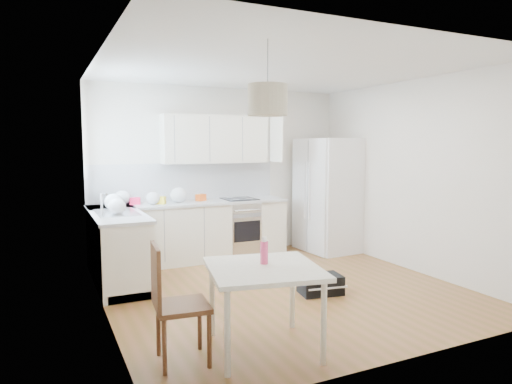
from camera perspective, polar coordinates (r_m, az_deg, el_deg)
floor at (r=5.83m, az=3.27°, el=-11.97°), size 4.20×4.20×0.00m
ceiling at (r=5.62m, az=3.44°, el=15.23°), size 4.20×4.20×0.00m
wall_back at (r=7.47m, az=-4.42°, el=2.55°), size 4.20×0.00×4.20m
wall_left at (r=4.92m, az=-18.66°, el=0.46°), size 0.00×4.20×4.20m
wall_right at (r=6.82m, az=19.02°, el=1.91°), size 0.00×4.20×4.20m
window_glassblock at (r=6.04m, az=-19.97°, el=5.19°), size 0.02×1.00×1.00m
cabinets_back at (r=7.11m, az=-8.03°, el=-5.07°), size 3.00×0.60×0.88m
cabinets_left at (r=6.27m, az=-16.94°, el=-6.76°), size 0.60×1.80×0.88m
counter_back at (r=7.03m, az=-8.08°, el=-1.39°), size 3.02×0.64×0.04m
counter_left at (r=6.19m, az=-17.07°, el=-2.60°), size 0.64×1.82×0.04m
backsplash_back at (r=7.28m, az=-8.81°, el=1.30°), size 3.00×0.01×0.58m
backsplash_left at (r=6.12m, az=-19.89°, el=0.13°), size 0.01×1.80×0.58m
upper_cabinets at (r=7.25m, az=-5.11°, el=6.59°), size 1.70×0.32×0.75m
range_oven at (r=7.38m, az=-2.07°, el=-4.61°), size 0.50×0.61×0.88m
sink at (r=6.14m, az=-17.01°, el=-2.53°), size 0.50×0.80×0.16m
refrigerator at (r=7.77m, az=9.10°, el=-0.37°), size 0.95×1.00×1.89m
dining_table at (r=4.02m, az=0.99°, el=-10.42°), size 1.11×1.11×0.74m
dining_chair at (r=3.89m, az=-9.17°, el=-13.56°), size 0.46×0.46×1.00m
drink_bottle at (r=4.06m, az=1.02°, el=-7.31°), size 0.08×0.08×0.24m
gym_bag at (r=5.66m, az=8.06°, el=-11.36°), size 0.54×0.40×0.23m
pendant_lamp at (r=4.05m, az=1.46°, el=11.42°), size 0.38×0.38×0.27m
grocery_bag_a at (r=6.88m, az=-16.39°, el=-0.70°), size 0.23×0.20×0.21m
grocery_bag_b at (r=6.81m, az=-12.75°, el=-0.76°), size 0.21×0.17×0.19m
grocery_bag_c at (r=6.96m, az=-9.63°, el=-0.37°), size 0.26×0.22×0.23m
grocery_bag_d at (r=6.36m, az=-17.34°, el=-1.20°), size 0.25×0.21×0.22m
grocery_bag_e at (r=5.99m, az=-16.99°, el=-1.72°), size 0.22×0.19×0.20m
snack_orange at (r=7.13m, az=-6.90°, el=-0.69°), size 0.18×0.16×0.11m
snack_yellow at (r=6.85m, az=-11.95°, el=-1.01°), size 0.19×0.18×0.11m
snack_red at (r=6.89m, az=-14.93°, el=-1.08°), size 0.15×0.10×0.10m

